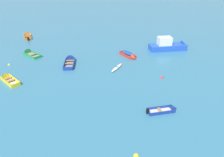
# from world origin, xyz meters

# --- Properties ---
(rowboat_deep_blue_cluster_inner) EXTENTS (3.31, 2.06, 0.90)m
(rowboat_deep_blue_cluster_inner) POSITION_xyz_m (6.85, 17.78, 0.17)
(rowboat_deep_blue_cluster_inner) COLOR beige
(rowboat_deep_blue_cluster_inner) RESTS_ON ground_plane
(rowboat_red_center) EXTENTS (3.26, 3.30, 1.02)m
(rowboat_red_center) POSITION_xyz_m (1.46, 31.83, 0.34)
(rowboat_red_center) COLOR beige
(rowboat_red_center) RESTS_ON ground_plane
(motor_launch_blue_midfield_left) EXTENTS (7.35, 4.21, 2.72)m
(motor_launch_blue_midfield_left) POSITION_xyz_m (8.07, 36.58, 0.75)
(motor_launch_blue_midfield_left) COLOR blue
(motor_launch_blue_midfield_left) RESTS_ON ground_plane
(rowboat_green_back_row_left) EXTENTS (4.01, 3.12, 1.28)m
(rowboat_green_back_row_left) POSITION_xyz_m (-15.32, 30.18, 0.18)
(rowboat_green_back_row_left) COLOR gray
(rowboat_green_back_row_left) RESTS_ON ground_plane
(kayak_white_distant_center) EXTENTS (1.46, 3.22, 0.31)m
(kayak_white_distant_center) POSITION_xyz_m (0.11, 27.15, 0.15)
(kayak_white_distant_center) COLOR white
(kayak_white_distant_center) RESTS_ON ground_plane
(rowboat_orange_back_row_center) EXTENTS (3.17, 4.11, 1.15)m
(rowboat_orange_back_row_center) POSITION_xyz_m (-20.59, 39.38, 0.21)
(rowboat_orange_back_row_center) COLOR #99754C
(rowboat_orange_back_row_center) RESTS_ON ground_plane
(rowboat_deep_blue_near_left) EXTENTS (2.35, 4.57, 1.32)m
(rowboat_deep_blue_near_left) POSITION_xyz_m (-7.36, 28.22, 0.23)
(rowboat_deep_blue_near_left) COLOR gray
(rowboat_deep_blue_near_left) RESTS_ON ground_plane
(rowboat_yellow_far_back) EXTENTS (3.73, 3.04, 1.09)m
(rowboat_yellow_far_back) POSITION_xyz_m (-13.45, 21.12, 0.21)
(rowboat_yellow_far_back) COLOR beige
(rowboat_yellow_far_back) RESTS_ON ground_plane
(mooring_buoy_near_foreground) EXTENTS (0.47, 0.47, 0.47)m
(mooring_buoy_near_foreground) POSITION_xyz_m (4.16, 11.13, 0.00)
(mooring_buoy_near_foreground) COLOR yellow
(mooring_buoy_near_foreground) RESTS_ON ground_plane
(mooring_buoy_trailing) EXTENTS (0.40, 0.40, 0.40)m
(mooring_buoy_trailing) POSITION_xyz_m (-16.04, 25.58, 0.00)
(mooring_buoy_trailing) COLOR yellow
(mooring_buoy_trailing) RESTS_ON ground_plane
(mooring_buoy_central) EXTENTS (0.45, 0.45, 0.45)m
(mooring_buoy_central) POSITION_xyz_m (6.46, 25.29, 0.00)
(mooring_buoy_central) COLOR red
(mooring_buoy_central) RESTS_ON ground_plane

